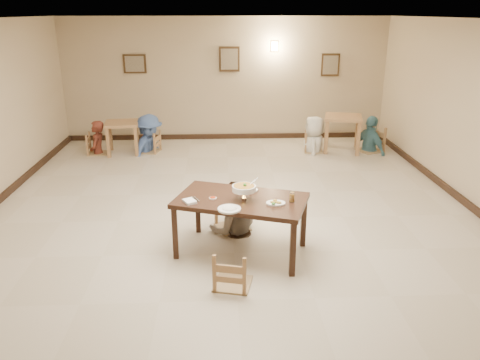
{
  "coord_description": "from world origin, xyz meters",
  "views": [
    {
      "loc": [
        -0.18,
        -6.76,
        3.11
      ],
      "look_at": [
        0.1,
        -0.65,
        0.89
      ],
      "focal_mm": 35.0,
      "sensor_mm": 36.0,
      "label": 1
    }
  ],
  "objects_px": {
    "bg_table_left": "(122,128)",
    "bg_diner_c": "(315,116)",
    "drink_glass": "(292,197)",
    "bg_diner_a": "(95,121)",
    "curry_warmer": "(244,188)",
    "main_table": "(241,204)",
    "main_diner": "(234,181)",
    "bg_diner_d": "(373,116)",
    "bg_chair_rl": "(314,133)",
    "bg_chair_rr": "(372,129)",
    "bg_chair_lr": "(149,133)",
    "chair_far": "(232,199)",
    "chair_near": "(233,251)",
    "bg_chair_ll": "(96,135)",
    "bg_table_right": "(343,122)"
  },
  "relations": [
    {
      "from": "main_table",
      "to": "bg_diner_a",
      "type": "bearing_deg",
      "value": 141.51
    },
    {
      "from": "bg_chair_ll",
      "to": "bg_diner_d",
      "type": "distance_m",
      "value": 6.35
    },
    {
      "from": "bg_table_right",
      "to": "bg_chair_ll",
      "type": "relative_size",
      "value": 1.1
    },
    {
      "from": "curry_warmer",
      "to": "bg_chair_rr",
      "type": "distance_m",
      "value": 5.81
    },
    {
      "from": "bg_table_left",
      "to": "bg_table_right",
      "type": "height_order",
      "value": "bg_table_right"
    },
    {
      "from": "main_diner",
      "to": "bg_diner_c",
      "type": "relative_size",
      "value": 0.95
    },
    {
      "from": "bg_chair_ll",
      "to": "bg_diner_c",
      "type": "bearing_deg",
      "value": -95.02
    },
    {
      "from": "bg_chair_rl",
      "to": "bg_chair_rr",
      "type": "relative_size",
      "value": 0.82
    },
    {
      "from": "bg_table_left",
      "to": "chair_far",
      "type": "bearing_deg",
      "value": -59.72
    },
    {
      "from": "drink_glass",
      "to": "bg_diner_a",
      "type": "distance_m",
      "value": 6.2
    },
    {
      "from": "bg_table_left",
      "to": "bg_chair_rr",
      "type": "distance_m",
      "value": 5.75
    },
    {
      "from": "main_table",
      "to": "bg_diner_c",
      "type": "distance_m",
      "value": 5.15
    },
    {
      "from": "chair_near",
      "to": "bg_table_left",
      "type": "xyz_separation_m",
      "value": [
        -2.35,
        5.66,
        0.14
      ]
    },
    {
      "from": "bg_table_left",
      "to": "bg_diner_c",
      "type": "height_order",
      "value": "bg_diner_c"
    },
    {
      "from": "bg_chair_rl",
      "to": "bg_diner_a",
      "type": "bearing_deg",
      "value": 97.58
    },
    {
      "from": "chair_far",
      "to": "bg_diner_c",
      "type": "distance_m",
      "value": 4.52
    },
    {
      "from": "bg_diner_a",
      "to": "bg_diner_d",
      "type": "relative_size",
      "value": 0.92
    },
    {
      "from": "bg_table_right",
      "to": "bg_chair_ll",
      "type": "distance_m",
      "value": 5.67
    },
    {
      "from": "bg_diner_c",
      "to": "curry_warmer",
      "type": "bearing_deg",
      "value": -11.17
    },
    {
      "from": "main_diner",
      "to": "drink_glass",
      "type": "xyz_separation_m",
      "value": [
        0.72,
        -0.79,
        0.06
      ]
    },
    {
      "from": "bg_diner_c",
      "to": "bg_diner_d",
      "type": "relative_size",
      "value": 1.0
    },
    {
      "from": "chair_near",
      "to": "bg_diner_c",
      "type": "distance_m",
      "value": 5.97
    },
    {
      "from": "curry_warmer",
      "to": "bg_diner_d",
      "type": "relative_size",
      "value": 0.21
    },
    {
      "from": "bg_chair_lr",
      "to": "bg_chair_rr",
      "type": "xyz_separation_m",
      "value": [
        5.16,
        -0.16,
        0.08
      ]
    },
    {
      "from": "curry_warmer",
      "to": "bg_chair_ll",
      "type": "relative_size",
      "value": 0.38
    },
    {
      "from": "bg_table_right",
      "to": "bg_diner_a",
      "type": "distance_m",
      "value": 5.67
    },
    {
      "from": "main_diner",
      "to": "bg_diner_a",
      "type": "bearing_deg",
      "value": -59.18
    },
    {
      "from": "chair_near",
      "to": "bg_diner_a",
      "type": "xyz_separation_m",
      "value": [
        -2.93,
        5.63,
        0.32
      ]
    },
    {
      "from": "bg_diner_c",
      "to": "bg_chair_rl",
      "type": "bearing_deg",
      "value": -169.76
    },
    {
      "from": "curry_warmer",
      "to": "bg_chair_lr",
      "type": "relative_size",
      "value": 0.38
    },
    {
      "from": "main_table",
      "to": "bg_diner_a",
      "type": "height_order",
      "value": "bg_diner_a"
    },
    {
      "from": "main_diner",
      "to": "bg_diner_d",
      "type": "height_order",
      "value": "bg_diner_d"
    },
    {
      "from": "bg_chair_lr",
      "to": "chair_far",
      "type": "bearing_deg",
      "value": 37.32
    },
    {
      "from": "bg_chair_ll",
      "to": "bg_diner_a",
      "type": "distance_m",
      "value": 0.32
    },
    {
      "from": "chair_far",
      "to": "main_diner",
      "type": "relative_size",
      "value": 0.6
    },
    {
      "from": "curry_warmer",
      "to": "main_table",
      "type": "bearing_deg",
      "value": 118.86
    },
    {
      "from": "bg_chair_lr",
      "to": "bg_diner_a",
      "type": "height_order",
      "value": "bg_diner_a"
    },
    {
      "from": "main_table",
      "to": "bg_diner_a",
      "type": "relative_size",
      "value": 1.23
    },
    {
      "from": "curry_warmer",
      "to": "bg_chair_ll",
      "type": "height_order",
      "value": "curry_warmer"
    },
    {
      "from": "chair_far",
      "to": "chair_near",
      "type": "xyz_separation_m",
      "value": [
        -0.05,
        -1.57,
        -0.02
      ]
    },
    {
      "from": "main_table",
      "to": "bg_table_left",
      "type": "xyz_separation_m",
      "value": [
        -2.48,
        4.84,
        -0.11
      ]
    },
    {
      "from": "bg_chair_rr",
      "to": "bg_diner_a",
      "type": "height_order",
      "value": "bg_diner_a"
    },
    {
      "from": "bg_table_right",
      "to": "bg_chair_ll",
      "type": "xyz_separation_m",
      "value": [
        -5.67,
        0.0,
        -0.23
      ]
    },
    {
      "from": "bg_chair_rl",
      "to": "bg_diner_c",
      "type": "distance_m",
      "value": 0.39
    },
    {
      "from": "bg_diner_d",
      "to": "bg_table_right",
      "type": "bearing_deg",
      "value": 60.49
    },
    {
      "from": "main_table",
      "to": "main_diner",
      "type": "distance_m",
      "value": 0.66
    },
    {
      "from": "chair_far",
      "to": "drink_glass",
      "type": "bearing_deg",
      "value": -72.25
    },
    {
      "from": "bg_chair_lr",
      "to": "bg_chair_rr",
      "type": "relative_size",
      "value": 0.86
    },
    {
      "from": "main_diner",
      "to": "main_table",
      "type": "bearing_deg",
      "value": 90.95
    },
    {
      "from": "bg_diner_d",
      "to": "bg_diner_c",
      "type": "bearing_deg",
      "value": 64.67
    }
  ]
}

